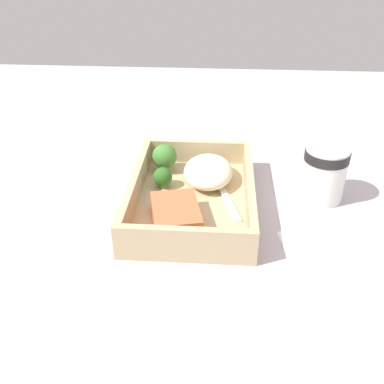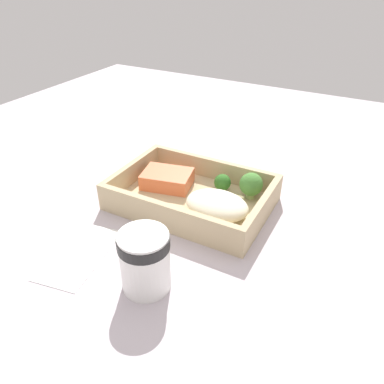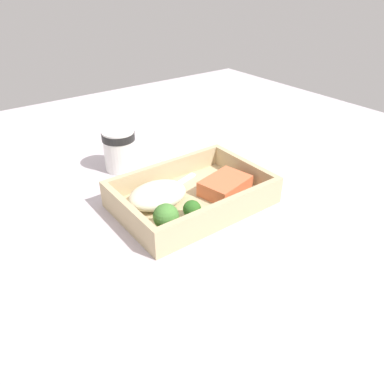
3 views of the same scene
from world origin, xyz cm
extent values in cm
cube|color=#BCB0B9|center=(0.00, 0.00, -1.00)|extent=(160.00, 160.00, 2.00)
cube|color=tan|center=(0.00, 0.00, 0.60)|extent=(28.60, 19.56, 1.20)
cube|color=tan|center=(0.00, -9.18, 3.28)|extent=(28.60, 1.20, 4.17)
cube|color=tan|center=(0.00, 9.18, 3.28)|extent=(28.60, 1.20, 4.17)
cube|color=tan|center=(-13.70, 0.00, 3.28)|extent=(1.20, 17.16, 4.17)
cube|color=tan|center=(13.70, 0.00, 3.28)|extent=(1.20, 17.16, 4.17)
cube|color=#DC6A41|center=(-6.65, 1.96, 2.70)|extent=(10.72, 8.69, 3.00)
ellipsoid|color=beige|center=(6.23, -2.36, 3.16)|extent=(11.44, 8.43, 3.93)
cylinder|color=#86A462|center=(9.52, 5.58, 2.06)|extent=(1.67, 1.67, 1.72)
sphere|color=#468035|center=(9.52, 5.58, 4.13)|extent=(4.41, 4.41, 4.41)
cylinder|color=#75A258|center=(3.88, 5.23, 1.72)|extent=(1.24, 1.24, 1.04)
sphere|color=#2F6522|center=(3.88, 5.23, 3.14)|extent=(3.25, 3.25, 3.25)
cube|color=white|center=(-0.05, -5.73, 1.42)|extent=(12.23, 4.45, 0.44)
cube|color=white|center=(7.55, -3.56, 1.42)|extent=(3.87, 3.05, 0.44)
cylinder|color=white|center=(4.11, -21.39, 4.60)|extent=(6.96, 6.96, 9.20)
cylinder|color=black|center=(4.11, -21.39, 7.97)|extent=(7.17, 7.17, 1.66)
cube|color=white|center=(-8.97, -21.06, 0.12)|extent=(10.21, 15.73, 0.24)
camera|label=1|loc=(-61.50, -4.29, 40.10)|focal=42.00mm
camera|label=2|loc=(27.93, -52.11, 40.27)|focal=35.00mm
camera|label=3|loc=(36.40, 48.98, 39.77)|focal=35.00mm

